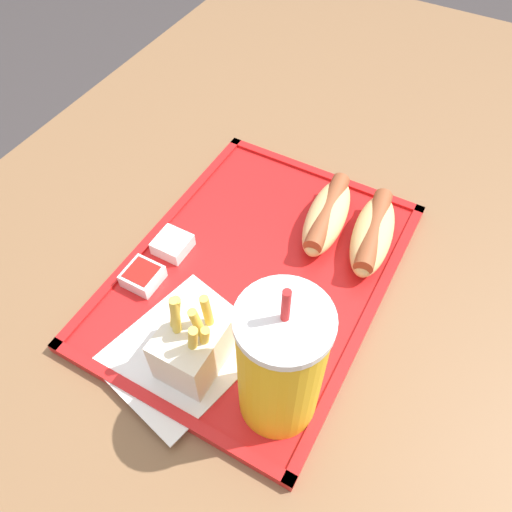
{
  "coord_description": "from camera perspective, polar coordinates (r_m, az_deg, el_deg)",
  "views": [
    {
      "loc": [
        0.35,
        0.16,
        1.21
      ],
      "look_at": [
        0.04,
        -0.01,
        0.75
      ],
      "focal_mm": 35.0,
      "sensor_mm": 36.0,
      "label": 1
    }
  ],
  "objects": [
    {
      "name": "soda_cup",
      "position": [
        0.45,
        2.82,
        -12.39
      ],
      "size": [
        0.08,
        0.08,
        0.2
      ],
      "color": "gold",
      "rests_on": "food_tray"
    },
    {
      "name": "food_tray",
      "position": [
        0.61,
        -0.0,
        -2.0
      ],
      "size": [
        0.4,
        0.29,
        0.01
      ],
      "color": "red",
      "rests_on": "dining_table"
    },
    {
      "name": "ground_plane",
      "position": [
        1.26,
        1.37,
        -20.21
      ],
      "size": [
        8.0,
        8.0,
        0.0
      ],
      "primitive_type": "plane",
      "color": "#383333"
    },
    {
      "name": "hot_dog_far",
      "position": [
        0.63,
        13.21,
        2.56
      ],
      "size": [
        0.14,
        0.07,
        0.04
      ],
      "color": "#DBB270",
      "rests_on": "food_tray"
    },
    {
      "name": "dining_table",
      "position": [
        0.93,
        1.79,
        -13.67
      ],
      "size": [
        1.49,
        0.9,
        0.71
      ],
      "color": "brown",
      "rests_on": "ground_plane"
    },
    {
      "name": "paper_napkin",
      "position": [
        0.55,
        -8.34,
        -10.72
      ],
      "size": [
        0.18,
        0.16,
        0.0
      ],
      "color": "white",
      "rests_on": "food_tray"
    },
    {
      "name": "fries_carton",
      "position": [
        0.51,
        -7.25,
        -10.17
      ],
      "size": [
        0.07,
        0.06,
        0.12
      ],
      "color": "silver",
      "rests_on": "food_tray"
    },
    {
      "name": "sauce_cup_mayo",
      "position": [
        0.62,
        -9.52,
        1.37
      ],
      "size": [
        0.04,
        0.04,
        0.02
      ],
      "color": "silver",
      "rests_on": "food_tray"
    },
    {
      "name": "hot_dog_near",
      "position": [
        0.64,
        8.11,
        4.64
      ],
      "size": [
        0.14,
        0.06,
        0.04
      ],
      "color": "#DBB270",
      "rests_on": "food_tray"
    },
    {
      "name": "sauce_cup_ketchup",
      "position": [
        0.6,
        -12.83,
        -2.23
      ],
      "size": [
        0.04,
        0.04,
        0.02
      ],
      "color": "silver",
      "rests_on": "food_tray"
    }
  ]
}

